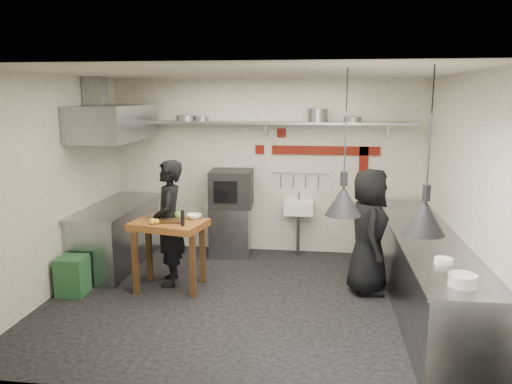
# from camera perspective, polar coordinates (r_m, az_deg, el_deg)

# --- Properties ---
(floor) EXTENTS (5.00, 5.00, 0.00)m
(floor) POSITION_cam_1_polar(r_m,az_deg,el_deg) (6.46, -1.03, -12.17)
(floor) COLOR black
(floor) RESTS_ON ground
(ceiling) EXTENTS (5.00, 5.00, 0.00)m
(ceiling) POSITION_cam_1_polar(r_m,az_deg,el_deg) (5.94, -1.13, 13.48)
(ceiling) COLOR beige
(ceiling) RESTS_ON floor
(wall_back) EXTENTS (5.00, 0.04, 2.80)m
(wall_back) POSITION_cam_1_polar(r_m,az_deg,el_deg) (8.10, 1.15, 2.91)
(wall_back) COLOR silver
(wall_back) RESTS_ON floor
(wall_front) EXTENTS (5.00, 0.04, 2.80)m
(wall_front) POSITION_cam_1_polar(r_m,az_deg,el_deg) (4.04, -5.56, -5.51)
(wall_front) COLOR silver
(wall_front) RESTS_ON floor
(wall_left) EXTENTS (0.04, 4.20, 2.80)m
(wall_left) POSITION_cam_1_polar(r_m,az_deg,el_deg) (6.88, -22.14, 0.62)
(wall_left) COLOR silver
(wall_left) RESTS_ON floor
(wall_right) EXTENTS (0.04, 4.20, 2.80)m
(wall_right) POSITION_cam_1_polar(r_m,az_deg,el_deg) (6.19, 22.44, -0.48)
(wall_right) COLOR silver
(wall_right) RESTS_ON floor
(red_band_horiz) EXTENTS (1.70, 0.02, 0.14)m
(red_band_horiz) POSITION_cam_1_polar(r_m,az_deg,el_deg) (8.00, 7.94, 4.72)
(red_band_horiz) COLOR #5E1109
(red_band_horiz) RESTS_ON wall_back
(red_band_vert) EXTENTS (0.14, 0.02, 1.10)m
(red_band_vert) POSITION_cam_1_polar(r_m,az_deg,el_deg) (8.09, 12.10, 1.22)
(red_band_vert) COLOR #5E1109
(red_band_vert) RESTS_ON wall_back
(red_tile_a) EXTENTS (0.14, 0.02, 0.14)m
(red_tile_a) POSITION_cam_1_polar(r_m,az_deg,el_deg) (8.00, 2.94, 6.76)
(red_tile_a) COLOR #5E1109
(red_tile_a) RESTS_ON wall_back
(red_tile_b) EXTENTS (0.14, 0.02, 0.14)m
(red_tile_b) POSITION_cam_1_polar(r_m,az_deg,el_deg) (8.06, 0.43, 4.87)
(red_tile_b) COLOR #5E1109
(red_tile_b) RESTS_ON wall_back
(back_shelf) EXTENTS (4.60, 0.34, 0.04)m
(back_shelf) POSITION_cam_1_polar(r_m,az_deg,el_deg) (7.85, 1.02, 7.93)
(back_shelf) COLOR slate
(back_shelf) RESTS_ON wall_back
(shelf_bracket_left) EXTENTS (0.04, 0.06, 0.24)m
(shelf_bracket_left) POSITION_cam_1_polar(r_m,az_deg,el_deg) (8.43, -11.90, 7.23)
(shelf_bracket_left) COLOR slate
(shelf_bracket_left) RESTS_ON wall_back
(shelf_bracket_mid) EXTENTS (0.04, 0.06, 0.24)m
(shelf_bracket_mid) POSITION_cam_1_polar(r_m,az_deg,el_deg) (8.01, 1.14, 7.27)
(shelf_bracket_mid) COLOR slate
(shelf_bracket_mid) RESTS_ON wall_back
(shelf_bracket_right) EXTENTS (0.04, 0.06, 0.24)m
(shelf_bracket_right) POSITION_cam_1_polar(r_m,az_deg,el_deg) (8.02, 14.85, 6.92)
(shelf_bracket_right) COLOR slate
(shelf_bracket_right) RESTS_ON wall_back
(pan_far_left) EXTENTS (0.38, 0.38, 0.09)m
(pan_far_left) POSITION_cam_1_polar(r_m,az_deg,el_deg) (8.09, -7.98, 8.38)
(pan_far_left) COLOR slate
(pan_far_left) RESTS_ON back_shelf
(pan_mid_left) EXTENTS (0.27, 0.27, 0.07)m
(pan_mid_left) POSITION_cam_1_polar(r_m,az_deg,el_deg) (8.03, -6.20, 8.33)
(pan_mid_left) COLOR slate
(pan_mid_left) RESTS_ON back_shelf
(stock_pot) EXTENTS (0.41, 0.41, 0.20)m
(stock_pot) POSITION_cam_1_polar(r_m,az_deg,el_deg) (7.80, 7.04, 8.71)
(stock_pot) COLOR slate
(stock_pot) RESTS_ON back_shelf
(pan_right) EXTENTS (0.28, 0.28, 0.08)m
(pan_right) POSITION_cam_1_polar(r_m,az_deg,el_deg) (7.81, 10.97, 8.16)
(pan_right) COLOR slate
(pan_right) RESTS_ON back_shelf
(oven_stand) EXTENTS (0.66, 0.61, 0.80)m
(oven_stand) POSITION_cam_1_polar(r_m,az_deg,el_deg) (8.06, -2.92, -4.41)
(oven_stand) COLOR slate
(oven_stand) RESTS_ON floor
(combi_oven) EXTENTS (0.69, 0.65, 0.58)m
(combi_oven) POSITION_cam_1_polar(r_m,az_deg,el_deg) (7.90, -2.82, 0.41)
(combi_oven) COLOR black
(combi_oven) RESTS_ON oven_stand
(oven_door) EXTENTS (0.52, 0.06, 0.46)m
(oven_door) POSITION_cam_1_polar(r_m,az_deg,el_deg) (7.66, -3.14, 0.07)
(oven_door) COLOR #5E1109
(oven_door) RESTS_ON combi_oven
(oven_glass) EXTENTS (0.36, 0.04, 0.34)m
(oven_glass) POSITION_cam_1_polar(r_m,az_deg,el_deg) (7.60, -3.51, -0.02)
(oven_glass) COLOR black
(oven_glass) RESTS_ON oven_door
(hand_sink) EXTENTS (0.46, 0.34, 0.22)m
(hand_sink) POSITION_cam_1_polar(r_m,az_deg,el_deg) (8.00, 4.91, -1.76)
(hand_sink) COLOR white
(hand_sink) RESTS_ON wall_back
(sink_tap) EXTENTS (0.03, 0.03, 0.14)m
(sink_tap) POSITION_cam_1_polar(r_m,az_deg,el_deg) (7.96, 4.93, -0.49)
(sink_tap) COLOR slate
(sink_tap) RESTS_ON hand_sink
(sink_drain) EXTENTS (0.06, 0.06, 0.66)m
(sink_drain) POSITION_cam_1_polar(r_m,az_deg,el_deg) (8.07, 4.84, -4.87)
(sink_drain) COLOR slate
(sink_drain) RESTS_ON floor
(utensil_rail) EXTENTS (0.90, 0.02, 0.02)m
(utensil_rail) POSITION_cam_1_polar(r_m,az_deg,el_deg) (8.03, 5.02, 2.22)
(utensil_rail) COLOR slate
(utensil_rail) RESTS_ON wall_back
(counter_right) EXTENTS (0.70, 3.80, 0.90)m
(counter_right) POSITION_cam_1_polar(r_m,az_deg,el_deg) (6.36, 18.72, -8.82)
(counter_right) COLOR slate
(counter_right) RESTS_ON floor
(counter_right_top) EXTENTS (0.76, 3.90, 0.03)m
(counter_right_top) POSITION_cam_1_polar(r_m,az_deg,el_deg) (6.22, 18.99, -4.78)
(counter_right_top) COLOR slate
(counter_right_top) RESTS_ON counter_right
(plate_stack) EXTENTS (0.26, 0.26, 0.11)m
(plate_stack) POSITION_cam_1_polar(r_m,az_deg,el_deg) (4.69, 22.54, -9.30)
(plate_stack) COLOR white
(plate_stack) RESTS_ON counter_right_top
(small_bowl_right) EXTENTS (0.19, 0.19, 0.05)m
(small_bowl_right) POSITION_cam_1_polar(r_m,az_deg,el_deg) (5.25, 20.64, -7.36)
(small_bowl_right) COLOR white
(small_bowl_right) RESTS_ON counter_right_top
(counter_left) EXTENTS (0.70, 1.90, 0.90)m
(counter_left) POSITION_cam_1_polar(r_m,az_deg,el_deg) (7.85, -15.64, -4.87)
(counter_left) COLOR slate
(counter_left) RESTS_ON floor
(counter_left_top) EXTENTS (0.76, 2.00, 0.03)m
(counter_left_top) POSITION_cam_1_polar(r_m,az_deg,el_deg) (7.74, -15.81, -1.56)
(counter_left_top) COLOR slate
(counter_left_top) RESTS_ON counter_left
(extractor_hood) EXTENTS (0.78, 1.60, 0.50)m
(extractor_hood) POSITION_cam_1_polar(r_m,az_deg,el_deg) (7.55, -15.96, 7.61)
(extractor_hood) COLOR slate
(extractor_hood) RESTS_ON ceiling
(hood_duct) EXTENTS (0.28, 0.28, 0.50)m
(hood_duct) POSITION_cam_1_polar(r_m,az_deg,el_deg) (7.64, -17.87, 10.55)
(hood_duct) COLOR slate
(hood_duct) RESTS_ON ceiling
(green_bin) EXTENTS (0.37, 0.37, 0.50)m
(green_bin) POSITION_cam_1_polar(r_m,az_deg,el_deg) (6.96, -20.23, -8.94)
(green_bin) COLOR #235630
(green_bin) RESTS_ON floor
(prep_table) EXTENTS (1.04, 0.82, 0.92)m
(prep_table) POSITION_cam_1_polar(r_m,az_deg,el_deg) (6.77, -9.82, -7.08)
(prep_table) COLOR #915928
(prep_table) RESTS_ON floor
(cutting_board) EXTENTS (0.36, 0.27, 0.02)m
(cutting_board) POSITION_cam_1_polar(r_m,az_deg,el_deg) (6.61, -9.63, -3.25)
(cutting_board) COLOR #442D17
(cutting_board) RESTS_ON prep_table
(pepper_mill) EXTENTS (0.06, 0.06, 0.20)m
(pepper_mill) POSITION_cam_1_polar(r_m,az_deg,el_deg) (6.36, -8.39, -2.97)
(pepper_mill) COLOR black
(pepper_mill) RESTS_ON prep_table
(lemon_a) EXTENTS (0.11, 0.11, 0.08)m
(lemon_a) POSITION_cam_1_polar(r_m,az_deg,el_deg) (6.51, -11.74, -3.31)
(lemon_a) COLOR gold
(lemon_a) RESTS_ON prep_table
(lemon_b) EXTENTS (0.09, 0.09, 0.07)m
(lemon_b) POSITION_cam_1_polar(r_m,az_deg,el_deg) (6.50, -11.29, -3.32)
(lemon_b) COLOR gold
(lemon_b) RESTS_ON prep_table
(veg_ball) EXTENTS (0.14, 0.14, 0.11)m
(veg_ball) POSITION_cam_1_polar(r_m,az_deg,el_deg) (6.74, -8.91, -2.63)
(veg_ball) COLOR #608F41
(veg_ball) RESTS_ON prep_table
(steel_tray) EXTENTS (0.20, 0.17, 0.03)m
(steel_tray) POSITION_cam_1_polar(r_m,az_deg,el_deg) (6.87, -11.85, -2.77)
(steel_tray) COLOR slate
(steel_tray) RESTS_ON prep_table
(bowl) EXTENTS (0.23, 0.23, 0.06)m
(bowl) POSITION_cam_1_polar(r_m,az_deg,el_deg) (6.71, -7.09, -2.79)
(bowl) COLOR white
(bowl) RESTS_ON prep_table
(heat_lamp_near) EXTENTS (0.41, 0.41, 1.41)m
(heat_lamp_near) POSITION_cam_1_polar(r_m,az_deg,el_deg) (4.84, 10.16, 5.51)
(heat_lamp_near) COLOR black
(heat_lamp_near) RESTS_ON ceiling
(heat_lamp_far) EXTENTS (0.37, 0.37, 1.46)m
(heat_lamp_far) POSITION_cam_1_polar(r_m,az_deg,el_deg) (4.52, 19.18, 4.37)
(heat_lamp_far) COLOR black
(heat_lamp_far) RESTS_ON ceiling
(chef_left) EXTENTS (0.54, 0.70, 1.70)m
(chef_left) POSITION_cam_1_polar(r_m,az_deg,el_deg) (6.82, -9.91, -3.51)
(chef_left) COLOR black
(chef_left) RESTS_ON floor
(chef_right) EXTENTS (0.54, 0.81, 1.63)m
(chef_right) POSITION_cam_1_polar(r_m,az_deg,el_deg) (6.61, 12.75, -4.41)
(chef_right) COLOR black
(chef_right) RESTS_ON floor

